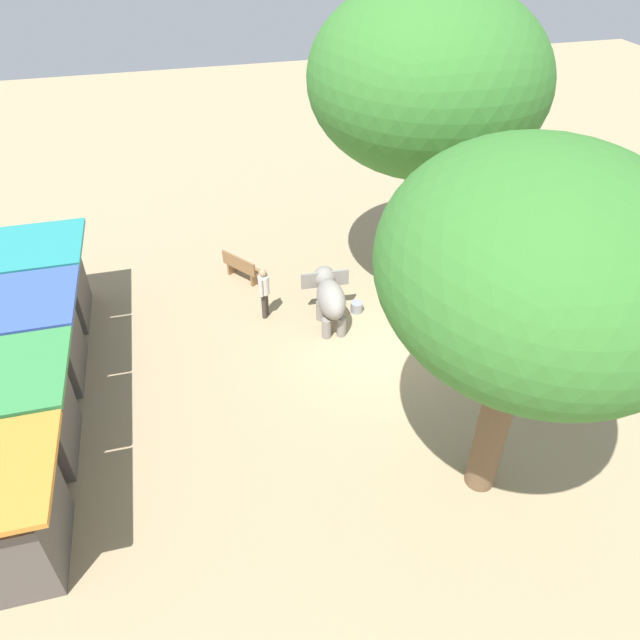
{
  "coord_description": "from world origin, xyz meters",
  "views": [
    {
      "loc": [
        -11.6,
        4.67,
        10.58
      ],
      "look_at": [
        0.62,
        1.52,
        0.8
      ],
      "focal_mm": 33.01,
      "sensor_mm": 36.0,
      "label": 1
    }
  ],
  "objects_px": {
    "wooden_bench": "(241,267)",
    "market_stall_green": "(23,420)",
    "shade_tree_main": "(535,269)",
    "picnic_table_near": "(489,255)",
    "market_stall_teal": "(48,287)",
    "elephant": "(329,296)",
    "person_handler": "(264,289)",
    "feed_bucket": "(357,307)",
    "market_stall_blue": "(37,344)",
    "shade_tree_secondary": "(426,81)",
    "market_stall_orange": "(3,523)"
  },
  "relations": [
    {
      "from": "elephant",
      "to": "wooden_bench",
      "type": "distance_m",
      "value": 3.6
    },
    {
      "from": "shade_tree_secondary",
      "to": "market_stall_teal",
      "type": "height_order",
      "value": "shade_tree_secondary"
    },
    {
      "from": "market_stall_teal",
      "to": "person_handler",
      "type": "bearing_deg",
      "value": -103.09
    },
    {
      "from": "elephant",
      "to": "shade_tree_main",
      "type": "distance_m",
      "value": 7.86
    },
    {
      "from": "elephant",
      "to": "market_stall_blue",
      "type": "xyz_separation_m",
      "value": [
        -0.45,
        7.68,
        0.22
      ]
    },
    {
      "from": "market_stall_blue",
      "to": "wooden_bench",
      "type": "bearing_deg",
      "value": -59.14
    },
    {
      "from": "market_stall_blue",
      "to": "feed_bucket",
      "type": "height_order",
      "value": "market_stall_blue"
    },
    {
      "from": "elephant",
      "to": "market_stall_blue",
      "type": "distance_m",
      "value": 7.7
    },
    {
      "from": "elephant",
      "to": "shade_tree_main",
      "type": "height_order",
      "value": "shade_tree_main"
    },
    {
      "from": "wooden_bench",
      "to": "market_stall_orange",
      "type": "height_order",
      "value": "market_stall_orange"
    },
    {
      "from": "person_handler",
      "to": "picnic_table_near",
      "type": "xyz_separation_m",
      "value": [
        0.62,
        -7.48,
        -0.36
      ]
    },
    {
      "from": "picnic_table_near",
      "to": "market_stall_teal",
      "type": "bearing_deg",
      "value": -164.41
    },
    {
      "from": "shade_tree_main",
      "to": "picnic_table_near",
      "type": "bearing_deg",
      "value": -28.1
    },
    {
      "from": "wooden_bench",
      "to": "market_stall_green",
      "type": "relative_size",
      "value": 0.54
    },
    {
      "from": "wooden_bench",
      "to": "picnic_table_near",
      "type": "distance_m",
      "value": 8.0
    },
    {
      "from": "elephant",
      "to": "person_handler",
      "type": "distance_m",
      "value": 1.9
    },
    {
      "from": "person_handler",
      "to": "market_stall_green",
      "type": "height_order",
      "value": "market_stall_green"
    },
    {
      "from": "person_handler",
      "to": "feed_bucket",
      "type": "xyz_separation_m",
      "value": [
        -0.47,
        -2.67,
        -0.79
      ]
    },
    {
      "from": "elephant",
      "to": "feed_bucket",
      "type": "height_order",
      "value": "elephant"
    },
    {
      "from": "person_handler",
      "to": "shade_tree_secondary",
      "type": "bearing_deg",
      "value": 33.45
    },
    {
      "from": "shade_tree_secondary",
      "to": "market_stall_teal",
      "type": "relative_size",
      "value": 3.44
    },
    {
      "from": "elephant",
      "to": "person_handler",
      "type": "relative_size",
      "value": 1.29
    },
    {
      "from": "shade_tree_main",
      "to": "shade_tree_secondary",
      "type": "xyz_separation_m",
      "value": [
        7.27,
        -1.05,
        0.87
      ]
    },
    {
      "from": "wooden_bench",
      "to": "feed_bucket",
      "type": "xyz_separation_m",
      "value": [
        -2.58,
        -3.04,
        -0.31
      ]
    },
    {
      "from": "person_handler",
      "to": "market_stall_blue",
      "type": "xyz_separation_m",
      "value": [
        -1.22,
        5.94,
        0.19
      ]
    },
    {
      "from": "feed_bucket",
      "to": "market_stall_blue",
      "type": "bearing_deg",
      "value": 94.97
    },
    {
      "from": "person_handler",
      "to": "feed_bucket",
      "type": "height_order",
      "value": "person_handler"
    },
    {
      "from": "wooden_bench",
      "to": "feed_bucket",
      "type": "distance_m",
      "value": 4.0
    },
    {
      "from": "shade_tree_main",
      "to": "picnic_table_near",
      "type": "distance_m",
      "value": 9.89
    },
    {
      "from": "feed_bucket",
      "to": "wooden_bench",
      "type": "bearing_deg",
      "value": 49.77
    },
    {
      "from": "person_handler",
      "to": "wooden_bench",
      "type": "relative_size",
      "value": 1.19
    },
    {
      "from": "feed_bucket",
      "to": "market_stall_teal",
      "type": "bearing_deg",
      "value": 77.87
    },
    {
      "from": "market_stall_green",
      "to": "feed_bucket",
      "type": "relative_size",
      "value": 7.0
    },
    {
      "from": "elephant",
      "to": "market_stall_blue",
      "type": "height_order",
      "value": "market_stall_blue"
    },
    {
      "from": "picnic_table_near",
      "to": "market_stall_green",
      "type": "distance_m",
      "value": 14.15
    },
    {
      "from": "elephant",
      "to": "shade_tree_secondary",
      "type": "bearing_deg",
      "value": -65.52
    },
    {
      "from": "market_stall_teal",
      "to": "elephant",
      "type": "bearing_deg",
      "value": -105.66
    },
    {
      "from": "shade_tree_secondary",
      "to": "market_stall_orange",
      "type": "height_order",
      "value": "shade_tree_secondary"
    },
    {
      "from": "person_handler",
      "to": "picnic_table_near",
      "type": "distance_m",
      "value": 7.52
    },
    {
      "from": "wooden_bench",
      "to": "shade_tree_secondary",
      "type": "bearing_deg",
      "value": 32.96
    },
    {
      "from": "market_stall_blue",
      "to": "market_stall_teal",
      "type": "height_order",
      "value": "same"
    },
    {
      "from": "shade_tree_main",
      "to": "wooden_bench",
      "type": "distance_m",
      "value": 11.03
    },
    {
      "from": "market_stall_green",
      "to": "market_stall_blue",
      "type": "bearing_deg",
      "value": 0.0
    },
    {
      "from": "shade_tree_main",
      "to": "market_stall_green",
      "type": "distance_m",
      "value": 10.78
    },
    {
      "from": "market_stall_blue",
      "to": "market_stall_orange",
      "type": "bearing_deg",
      "value": 180.0
    },
    {
      "from": "picnic_table_near",
      "to": "market_stall_teal",
      "type": "relative_size",
      "value": 0.75
    },
    {
      "from": "shade_tree_main",
      "to": "market_stall_blue",
      "type": "height_order",
      "value": "shade_tree_main"
    },
    {
      "from": "shade_tree_secondary",
      "to": "feed_bucket",
      "type": "bearing_deg",
      "value": 112.75
    },
    {
      "from": "wooden_bench",
      "to": "shade_tree_main",
      "type": "bearing_deg",
      "value": -13.76
    },
    {
      "from": "elephant",
      "to": "picnic_table_near",
      "type": "distance_m",
      "value": 5.92
    }
  ]
}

